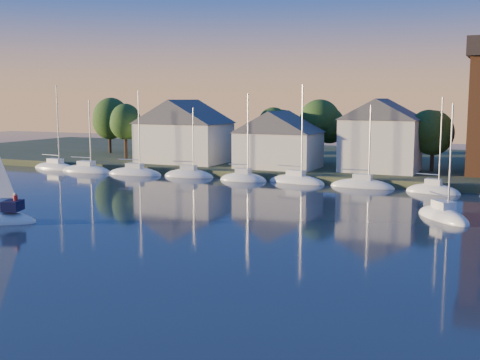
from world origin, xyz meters
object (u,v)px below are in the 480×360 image
Objects in this scene: clubhouse_east at (381,134)px; clubhouse_centre at (279,139)px; clubhouse_west at (184,130)px; drifting_sailboat_right at (443,218)px.

clubhouse_centre is at bearing -171.87° from clubhouse_east.
clubhouse_west is 16.05m from clubhouse_centre.
clubhouse_west is at bearing -178.09° from clubhouse_east.
clubhouse_west is 1.19× the size of drifting_sailboat_right.
drifting_sailboat_right reaches higher than clubhouse_centre.
clubhouse_west is 30.02m from clubhouse_east.
clubhouse_centre is (16.00, -1.00, -0.80)m from clubhouse_west.
drifting_sailboat_right is (24.97, -23.76, -5.04)m from clubhouse_centre.
clubhouse_centre is 1.10× the size of clubhouse_east.
clubhouse_west is at bearing -159.65° from drifting_sailboat_right.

